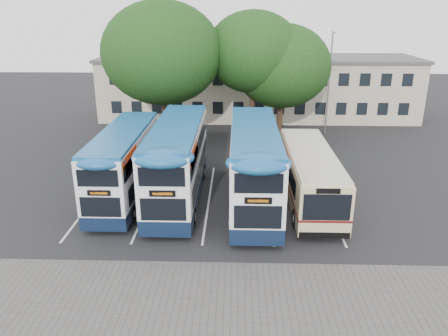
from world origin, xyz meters
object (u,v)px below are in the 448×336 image
Objects in this scene: tree_mid at (253,52)px; tree_right at (282,66)px; bus_dd_left at (125,161)px; bus_dd_right at (254,163)px; tree_left at (162,53)px; bus_dd_mid at (178,158)px; lamp_post at (329,78)px; bus_single at (310,172)px.

tree_right is (2.43, 0.52, -1.18)m from tree_mid.
bus_dd_right is at bearing -5.23° from bus_dd_left.
tree_right is at bearing 51.46° from bus_dd_left.
tree_left reaches higher than bus_dd_mid.
bus_dd_left is 3.20m from bus_dd_mid.
tree_left is at bearing -164.23° from lamp_post.
tree_mid is at bearing 57.55° from bus_dd_left.
lamp_post is 0.78× the size of tree_left.
tree_right is 0.97× the size of bus_dd_left.
bus_dd_mid is 1.00× the size of bus_dd_right.
tree_mid is at bearing 69.20° from bus_dd_mid.
tree_mid is (7.23, 1.77, -0.07)m from tree_left.
bus_dd_left is at bearing 179.41° from bus_single.
tree_mid is at bearing 13.72° from tree_left.
bus_single is (3.03, -12.64, -5.73)m from tree_mid.
bus_dd_left is at bearing -128.54° from tree_right.
tree_right reaches higher than bus_single.
bus_dd_mid is at bearing -0.57° from bus_dd_left.
lamp_post is 0.90× the size of bus_dd_left.
tree_left reaches higher than lamp_post.
tree_mid reaches higher than tree_right.
tree_left is at bearing 102.84° from bus_dd_mid.
tree_mid is at bearing -167.83° from tree_right.
tree_mid is 14.12m from bus_dd_right.
bus_single is at bearing -76.53° from tree_mid.
tree_mid is 15.72m from bus_dd_left.
tree_left is 16.03m from bus_single.
bus_dd_right is (-2.72, -13.75, -3.77)m from tree_right.
tree_left is 1.18× the size of tree_right.
tree_right is 0.89× the size of bus_dd_mid.
tree_left is at bearing -166.67° from tree_right.
lamp_post is at bearing 17.90° from tree_mid.
tree_left is 10.00m from tree_right.
bus_dd_right is at bearing -58.80° from tree_left.
bus_dd_left is (-7.96, -12.52, -5.18)m from tree_mid.
bus_dd_right is at bearing -8.51° from bus_dd_mid.
bus_dd_mid reaches higher than bus_dd_left.
lamp_post is 18.94m from bus_dd_mid.
tree_right is 15.40m from bus_dd_mid.
bus_single is (-3.79, -14.84, -3.33)m from lamp_post.
tree_right reaches higher than bus_dd_mid.
tree_left is at bearing -166.28° from tree_mid.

